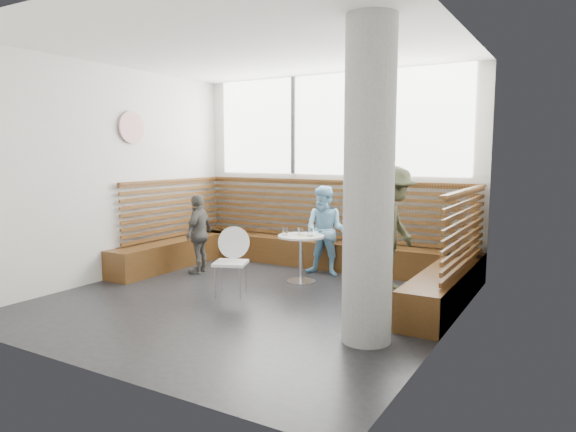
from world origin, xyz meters
The scene contains 15 objects.
room centered at (0.00, 0.00, 1.60)m, with size 5.00×5.00×3.20m.
booth centered at (0.00, 1.77, 0.41)m, with size 5.00×2.50×1.44m.
concrete_column centered at (1.85, -0.60, 1.60)m, with size 0.50×0.50×3.20m, color gray.
wall_art centered at (-2.46, 0.40, 2.30)m, with size 0.50×0.50×0.03m, color white.
cafe_table centered at (0.12, 1.18, 0.50)m, with size 0.68×0.68×0.70m.
cafe_chair centered at (-0.33, 0.13, 0.53)m, with size 0.44×0.43×0.91m.
adult_man centered at (1.44, 1.37, 0.86)m, with size 1.12×0.64×1.73m, color #40452E.
child_back centered at (0.23, 1.76, 0.70)m, with size 0.68×0.53×1.40m, color #88C6EC.
child_left centered at (-1.59, 0.91, 0.63)m, with size 0.74×0.31×1.26m, color #56534E.
plate_near centered at (0.02, 1.28, 0.71)m, with size 0.18×0.18×0.01m, color white.
plate_far centered at (0.20, 1.29, 0.71)m, with size 0.19×0.19×0.01m, color white.
glass_left centered at (-0.10, 1.08, 0.76)m, with size 0.08×0.08×0.12m, color white.
glass_mid centered at (0.13, 1.14, 0.76)m, with size 0.08×0.08×0.12m, color white.
glass_right centered at (0.27, 1.17, 0.76)m, with size 0.07×0.07×0.11m, color white.
menu_card centered at (0.20, 1.05, 0.70)m, with size 0.19×0.13×0.00m, color #A5C64C.
Camera 1 is at (3.69, -5.35, 1.89)m, focal length 32.00 mm.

